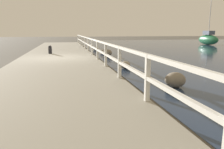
{
  "coord_description": "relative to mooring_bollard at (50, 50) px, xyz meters",
  "views": [
    {
      "loc": [
        0.41,
        -13.11,
        1.81
      ],
      "look_at": [
        2.57,
        -3.11,
        -0.23
      ],
      "focal_mm": 35.0,
      "sensor_mm": 36.0,
      "label": 1
    }
  ],
  "objects": [
    {
      "name": "boulder_downstream",
      "position": [
        3.86,
        5.25,
        -0.39
      ],
      "size": [
        0.47,
        0.43,
        0.35
      ],
      "color": "gray",
      "rests_on": "ground"
    },
    {
      "name": "sailboat_green",
      "position": [
        19.79,
        10.59,
        0.22
      ],
      "size": [
        1.36,
        4.0,
        7.63
      ],
      "rotation": [
        0.0,
        0.0,
        -0.03
      ],
      "color": "#236B42",
      "rests_on": "water_surface"
    },
    {
      "name": "boulder_water_edge",
      "position": [
        4.45,
        -9.25,
        -0.31
      ],
      "size": [
        0.67,
        0.61,
        0.5
      ],
      "color": "slate",
      "rests_on": "ground"
    },
    {
      "name": "mooring_bollard",
      "position": [
        0.0,
        0.0,
        0.0
      ],
      "size": [
        0.24,
        0.24,
        0.57
      ],
      "color": "black",
      "rests_on": "dock_walkway"
    },
    {
      "name": "dock_walkway",
      "position": [
        0.59,
        -2.45,
        -0.42
      ],
      "size": [
        4.5,
        36.0,
        0.28
      ],
      "color": "gray",
      "rests_on": "ground"
    },
    {
      "name": "boulder_far_strip",
      "position": [
        4.04,
        0.13,
        -0.32
      ],
      "size": [
        0.66,
        0.59,
        0.49
      ],
      "color": "slate",
      "rests_on": "ground"
    },
    {
      "name": "boulder_mid_strip",
      "position": [
        4.01,
        2.01,
        -0.4
      ],
      "size": [
        0.43,
        0.39,
        0.33
      ],
      "color": "gray",
      "rests_on": "ground"
    },
    {
      "name": "railing",
      "position": [
        2.74,
        -2.45,
        0.42
      ],
      "size": [
        0.1,
        32.5,
        1.04
      ],
      "color": "white",
      "rests_on": "dock_walkway"
    },
    {
      "name": "boulder_near_dock",
      "position": [
        3.84,
        -5.45,
        -0.37
      ],
      "size": [
        0.5,
        0.45,
        0.38
      ],
      "color": "gray",
      "rests_on": "ground"
    },
    {
      "name": "ground_plane",
      "position": [
        0.59,
        -2.45,
        -0.56
      ],
      "size": [
        120.0,
        120.0,
        0.0
      ],
      "primitive_type": "plane",
      "color": "#4C473D"
    }
  ]
}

